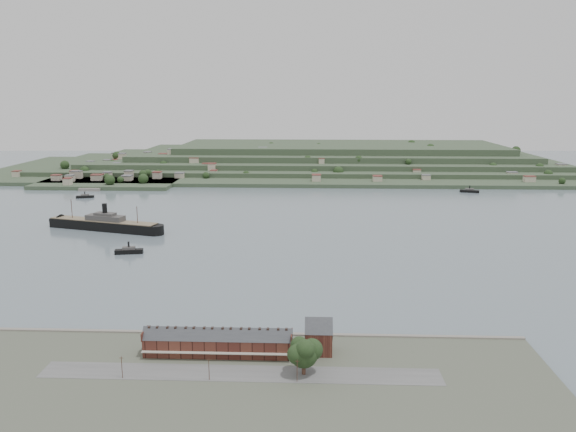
{
  "coord_description": "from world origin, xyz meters",
  "views": [
    {
      "loc": [
        23.99,
        -360.98,
        97.14
      ],
      "look_at": [
        8.07,
        30.0,
        12.64
      ],
      "focal_mm": 35.0,
      "sensor_mm": 36.0,
      "label": 1
    }
  ],
  "objects_px": {
    "terrace_row": "(218,343)",
    "fig_tree": "(305,352)",
    "steamship": "(101,224)",
    "gabled_building": "(319,337)",
    "tugboat": "(129,251)"
  },
  "relations": [
    {
      "from": "steamship",
      "to": "fig_tree",
      "type": "relative_size",
      "value": 7.04
    },
    {
      "from": "terrace_row",
      "to": "steamship",
      "type": "distance_m",
      "value": 235.78
    },
    {
      "from": "gabled_building",
      "to": "steamship",
      "type": "relative_size",
      "value": 0.14
    },
    {
      "from": "tugboat",
      "to": "fig_tree",
      "type": "distance_m",
      "value": 191.26
    },
    {
      "from": "steamship",
      "to": "fig_tree",
      "type": "distance_m",
      "value": 265.3
    },
    {
      "from": "terrace_row",
      "to": "steamship",
      "type": "height_order",
      "value": "steamship"
    },
    {
      "from": "tugboat",
      "to": "fig_tree",
      "type": "relative_size",
      "value": 1.28
    },
    {
      "from": "steamship",
      "to": "tugboat",
      "type": "distance_m",
      "value": 74.26
    },
    {
      "from": "gabled_building",
      "to": "terrace_row",
      "type": "bearing_deg",
      "value": -173.88
    },
    {
      "from": "steamship",
      "to": "fig_tree",
      "type": "bearing_deg",
      "value": -54.89
    },
    {
      "from": "gabled_building",
      "to": "tugboat",
      "type": "height_order",
      "value": "gabled_building"
    },
    {
      "from": "gabled_building",
      "to": "fig_tree",
      "type": "distance_m",
      "value": 18.9
    },
    {
      "from": "terrace_row",
      "to": "fig_tree",
      "type": "xyz_separation_m",
      "value": [
        32.49,
        -14.07,
        3.58
      ]
    },
    {
      "from": "terrace_row",
      "to": "fig_tree",
      "type": "bearing_deg",
      "value": -23.41
    },
    {
      "from": "tugboat",
      "to": "fig_tree",
      "type": "xyz_separation_m",
      "value": [
        111.75,
        -154.97,
        8.55
      ]
    }
  ]
}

